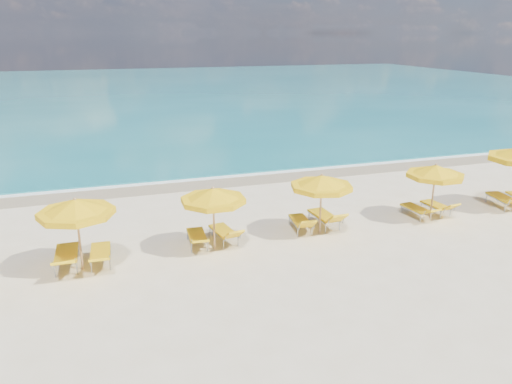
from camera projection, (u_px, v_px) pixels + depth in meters
name	position (u px, v px, depth m)	size (l,w,h in m)	color
ground_plane	(269.00, 237.00, 17.29)	(120.00, 120.00, 0.00)	beige
ocean	(137.00, 91.00, 60.75)	(120.00, 80.00, 0.30)	#146D73
wet_sand_band	(218.00, 180.00, 23.99)	(120.00, 2.60, 0.01)	tan
foam_line	(214.00, 176.00, 24.71)	(120.00, 1.20, 0.03)	white
whitecap_near	(86.00, 147.00, 30.90)	(14.00, 0.36, 0.05)	white
whitecap_far	(263.00, 119.00, 41.39)	(18.00, 0.30, 0.05)	white
umbrella_2	(76.00, 208.00, 14.39)	(2.24, 2.24, 2.27)	tan
umbrella_3	(213.00, 196.00, 15.80)	(2.74, 2.74, 2.15)	tan
umbrella_4	(322.00, 183.00, 17.07)	(2.44, 2.44, 2.20)	tan
umbrella_5	(435.00, 172.00, 18.52)	(2.79, 2.79, 2.17)	tan
lounger_2_left	(67.00, 260.00, 15.02)	(0.72, 2.09, 0.77)	#A5A8AD
lounger_2_right	(101.00, 257.00, 15.26)	(0.68, 1.90, 0.68)	#A5A8AD
lounger_3_left	(197.00, 240.00, 16.55)	(0.69, 1.80, 0.65)	#A5A8AD
lounger_3_right	(224.00, 236.00, 16.89)	(0.85, 1.84, 0.77)	#A5A8AD
lounger_4_left	(301.00, 225.00, 17.82)	(0.78, 1.79, 0.77)	#A5A8AD
lounger_4_right	(325.00, 220.00, 18.23)	(0.75, 1.96, 0.85)	#A5A8AD
lounger_5_left	(416.00, 212.00, 19.14)	(0.72, 1.75, 0.65)	#A5A8AD
lounger_5_right	(436.00, 209.00, 19.52)	(0.70, 1.68, 0.70)	#A5A8AD
lounger_6_left	(503.00, 202.00, 20.25)	(0.90, 1.92, 0.86)	#A5A8AD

